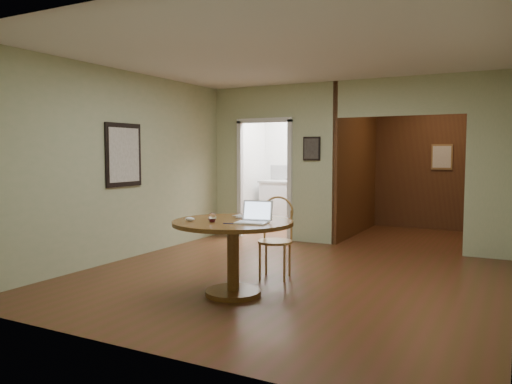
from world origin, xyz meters
The scene contains 11 objects.
floor centered at (0.00, 0.00, 0.00)m, with size 5.00×5.00×0.00m, color #4B2E15.
room_shell centered at (-0.47, 3.10, 1.29)m, with size 5.20×7.50×5.00m.
dining_table centered at (-0.19, -0.84, 0.60)m, with size 1.29×1.29×0.81m.
chair centered at (-0.11, 0.07, 0.55)m, with size 0.50×0.50×1.00m.
open_laptop centered at (0.09, -0.87, 0.87)m, with size 0.35×0.33×0.23m.
closed_laptop centered at (-0.14, -0.67, 0.82)m, with size 0.35×0.22×0.03m, color #AFAFB4.
mouse centered at (-0.57, -1.09, 0.83)m, with size 0.11×0.06×0.04m, color white.
wine_glass centered at (-0.32, -1.04, 0.86)m, with size 0.09×0.09×0.10m, color white, non-canonical shape.
pen centered at (-0.10, -1.06, 0.81)m, with size 0.01×0.01×0.13m, color #0C1858.
kitchen_cabinet centered at (-1.35, 4.20, 0.47)m, with size 2.06×0.60×0.94m.
grocery_bag centered at (-0.69, 4.20, 1.07)m, with size 0.26×0.22×0.26m, color #CAB393.
Camera 1 is at (2.50, -5.39, 1.53)m, focal length 35.00 mm.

